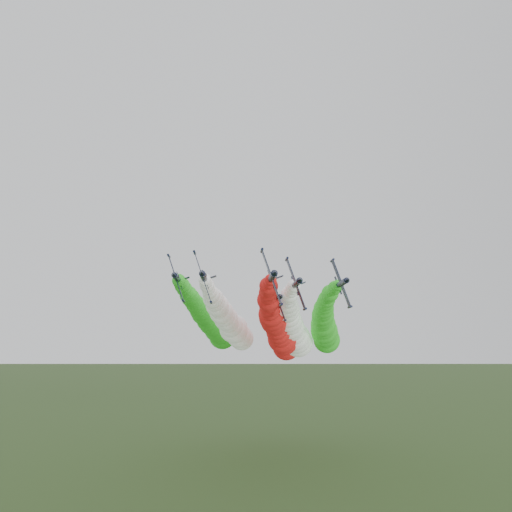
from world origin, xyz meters
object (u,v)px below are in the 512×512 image
object	(u,v)px
jet_lead	(277,326)
jet_inner_right	(294,329)
jet_outer_right	(325,326)
jet_outer_left	(210,322)
jet_inner_left	(230,323)
jet_trail	(281,335)

from	to	relation	value
jet_lead	jet_inner_right	bearing A→B (deg)	58.50
jet_inner_right	jet_outer_right	bearing A→B (deg)	30.13
jet_lead	jet_outer_left	world-z (taller)	jet_outer_left
jet_inner_left	jet_trail	world-z (taller)	jet_inner_left
jet_lead	jet_trail	world-z (taller)	jet_lead
jet_inner_right	jet_trail	bearing A→B (deg)	96.22
jet_lead	jet_outer_left	xyz separation A→B (m)	(-19.79, 19.83, 2.22)
jet_outer_left	jet_trail	xyz separation A→B (m)	(23.57, 8.63, -4.11)
jet_inner_left	jet_lead	bearing A→B (deg)	-31.37
jet_lead	jet_inner_left	size ratio (longest dim) A/B	1.00
jet_inner_left	jet_inner_right	xyz separation A→B (m)	(19.32, 1.32, -1.89)
jet_inner_left	jet_outer_right	distance (m)	30.81
jet_inner_left	jet_outer_left	bearing A→B (deg)	118.50
jet_inner_right	jet_trail	xyz separation A→B (m)	(-2.06, 18.93, -1.38)
jet_inner_right	jet_trail	distance (m)	19.09
jet_inner_right	jet_lead	bearing A→B (deg)	-121.50
jet_lead	jet_inner_right	distance (m)	11.19
jet_inner_left	jet_inner_right	world-z (taller)	jet_inner_left
jet_outer_left	jet_outer_right	size ratio (longest dim) A/B	1.00
jet_inner_right	jet_trail	world-z (taller)	jet_inner_right
jet_outer_right	jet_trail	xyz separation A→B (m)	(-12.63, 12.79, -2.56)
jet_lead	jet_outer_left	distance (m)	28.10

